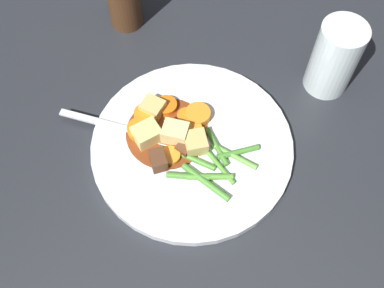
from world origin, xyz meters
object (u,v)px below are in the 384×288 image
(carrot_slice_0, at_px, (170,156))
(potato_chunk_0, at_px, (147,134))
(potato_chunk_2, at_px, (175,133))
(fork, at_px, (122,128))
(meat_chunk_1, at_px, (158,160))
(water_glass, at_px, (334,58))
(carrot_slice_4, at_px, (198,115))
(meat_chunk_0, at_px, (186,148))
(carrot_slice_1, at_px, (186,117))
(carrot_slice_3, at_px, (166,106))
(carrot_slice_5, at_px, (147,115))
(carrot_slice_6, at_px, (191,131))
(potato_chunk_3, at_px, (155,106))
(dinner_plate, at_px, (192,146))
(carrot_slice_2, at_px, (140,130))
(potato_chunk_1, at_px, (197,142))

(carrot_slice_0, height_order, potato_chunk_0, potato_chunk_0)
(potato_chunk_2, relative_size, fork, 0.21)
(meat_chunk_1, relative_size, water_glass, 0.23)
(carrot_slice_4, distance_m, meat_chunk_0, 0.06)
(carrot_slice_1, relative_size, carrot_slice_3, 0.80)
(meat_chunk_0, bearing_deg, carrot_slice_5, -0.05)
(carrot_slice_3, relative_size, meat_chunk_0, 1.36)
(carrot_slice_0, relative_size, potato_chunk_2, 0.80)
(carrot_slice_6, height_order, meat_chunk_0, meat_chunk_0)
(potato_chunk_3, height_order, meat_chunk_0, potato_chunk_3)
(carrot_slice_5, xyz_separation_m, fork, (0.01, 0.04, -0.01))
(carrot_slice_1, relative_size, carrot_slice_5, 0.71)
(water_glass, bearing_deg, potato_chunk_2, 68.26)
(carrot_slice_5, height_order, meat_chunk_1, meat_chunk_1)
(dinner_plate, bearing_deg, meat_chunk_1, 77.55)
(carrot_slice_0, xyz_separation_m, carrot_slice_1, (0.03, -0.06, 0.00))
(carrot_slice_4, xyz_separation_m, potato_chunk_0, (0.03, 0.07, 0.01))
(carrot_slice_2, relative_size, potato_chunk_0, 1.02)
(potato_chunk_0, relative_size, water_glass, 0.30)
(potato_chunk_3, bearing_deg, potato_chunk_1, 178.30)
(carrot_slice_5, bearing_deg, dinner_plate, -170.28)
(carrot_slice_1, distance_m, potato_chunk_1, 0.05)
(carrot_slice_4, bearing_deg, meat_chunk_0, 115.55)
(carrot_slice_1, bearing_deg, fork, 53.69)
(carrot_slice_4, bearing_deg, carrot_slice_3, 24.56)
(carrot_slice_0, height_order, potato_chunk_3, potato_chunk_3)
(carrot_slice_1, bearing_deg, meat_chunk_0, 132.95)
(carrot_slice_0, relative_size, potato_chunk_1, 0.89)
(meat_chunk_1, height_order, fork, meat_chunk_1)
(potato_chunk_0, height_order, water_glass, water_glass)
(carrot_slice_2, height_order, potato_chunk_0, potato_chunk_0)
(potato_chunk_1, distance_m, meat_chunk_1, 0.06)
(carrot_slice_6, distance_m, water_glass, 0.23)
(carrot_slice_5, xyz_separation_m, meat_chunk_0, (-0.08, 0.00, 0.00))
(carrot_slice_6, distance_m, meat_chunk_1, 0.06)
(potato_chunk_3, bearing_deg, dinner_plate, 176.33)
(potato_chunk_0, distance_m, potato_chunk_2, 0.04)
(potato_chunk_1, height_order, meat_chunk_1, potato_chunk_1)
(carrot_slice_4, bearing_deg, carrot_slice_0, 102.97)
(fork, bearing_deg, carrot_slice_0, -170.47)
(meat_chunk_1, distance_m, fork, 0.08)
(carrot_slice_2, xyz_separation_m, potato_chunk_1, (-0.07, -0.04, 0.01))
(carrot_slice_6, xyz_separation_m, potato_chunk_1, (-0.02, 0.01, 0.01))
(carrot_slice_5, relative_size, meat_chunk_1, 1.32)
(meat_chunk_1, bearing_deg, meat_chunk_0, -106.95)
(fork, bearing_deg, meat_chunk_0, -157.79)
(potato_chunk_3, bearing_deg, carrot_slice_6, -173.59)
(dinner_plate, height_order, potato_chunk_2, potato_chunk_2)
(carrot_slice_6, bearing_deg, potato_chunk_0, 52.40)
(carrot_slice_3, height_order, carrot_slice_5, carrot_slice_5)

